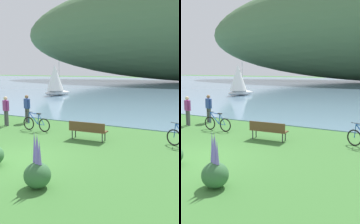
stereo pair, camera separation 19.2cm
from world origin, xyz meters
TOP-DOWN VIEW (x-y plane):
  - ground_plane at (0.00, 0.00)m, footprint 200.00×200.00m
  - park_bench_near_camera at (1.11, 3.65)m, footprint 1.82×0.58m
  - bicycle_beside_path at (-2.24, 4.09)m, footprint 1.77×0.10m
  - person_at_shoreline at (-4.18, 5.65)m, footprint 0.58×0.33m
  - person_on_the_grass at (-4.66, 4.37)m, footprint 0.58×0.34m
  - echium_bush_mid_cluster at (2.29, -1.52)m, footprint 0.76×0.76m
  - sailboat_toward_hillside at (-12.22, 20.29)m, footprint 2.73×3.61m

SIDE VIEW (x-z plane):
  - ground_plane at x=0.00m, z-range 0.00..0.00m
  - bicycle_beside_path at x=-2.24m, z-range -0.11..0.90m
  - echium_bush_mid_cluster at x=2.29m, z-range -0.34..1.25m
  - park_bench_near_camera at x=1.11m, z-range 0.08..0.96m
  - person_at_shoreline at x=-4.18m, z-range 0.12..1.83m
  - person_on_the_grass at x=-4.66m, z-range 0.12..1.83m
  - sailboat_toward_hillside at x=-12.22m, z-range -0.08..4.04m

